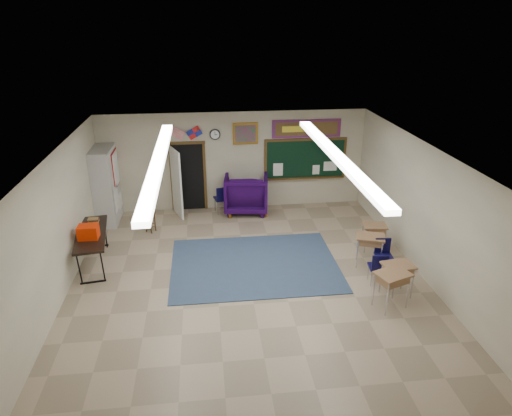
{
  "coord_description": "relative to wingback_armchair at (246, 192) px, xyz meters",
  "views": [
    {
      "loc": [
        -0.89,
        -8.79,
        5.6
      ],
      "look_at": [
        0.32,
        1.5,
        1.2
      ],
      "focal_mm": 32.0,
      "sensor_mm": 36.0,
      "label": 1
    }
  ],
  "objects": [
    {
      "name": "student_chair_desk_a",
      "position": [
        2.5,
        -4.47,
        -0.2
      ],
      "size": [
        0.44,
        0.44,
        0.79
      ],
      "primitive_type": null,
      "rotation": [
        0.0,
        0.0,
        3.02
      ],
      "color": "black",
      "rests_on": "floor"
    },
    {
      "name": "wooden_stool",
      "position": [
        -2.8,
        -1.18,
        -0.3
      ],
      "size": [
        0.32,
        0.32,
        0.57
      ],
      "color": "#432714",
      "rests_on": "floor"
    },
    {
      "name": "storage_cabinet",
      "position": [
        -4.05,
        -0.3,
        0.5
      ],
      "size": [
        0.59,
        1.25,
        2.2
      ],
      "color": "#ABABA6",
      "rests_on": "floor"
    },
    {
      "name": "framed_art_print",
      "position": [
        0.02,
        0.32,
        1.75
      ],
      "size": [
        0.75,
        0.05,
        0.65
      ],
      "color": "#9C6A1E",
      "rests_on": "back_wall"
    },
    {
      "name": "doorway",
      "position": [
        -1.83,
        0.2,
        0.46
      ],
      "size": [
        1.1,
        0.89,
        2.16
      ],
      "color": "black",
      "rests_on": "back_wall"
    },
    {
      "name": "folding_table",
      "position": [
        -3.98,
        -2.85,
        -0.14
      ],
      "size": [
        0.96,
        2.1,
        1.15
      ],
      "rotation": [
        0.0,
        0.0,
        0.14
      ],
      "color": "black",
      "rests_on": "floor"
    },
    {
      "name": "student_desk_back_right",
      "position": [
        2.73,
        -5.0,
        -0.17
      ],
      "size": [
        0.7,
        0.56,
        0.76
      ],
      "rotation": [
        0.0,
        0.0,
        0.14
      ],
      "color": "olive",
      "rests_on": "floor"
    },
    {
      "name": "student_desk_front_right",
      "position": [
        2.98,
        -2.94,
        -0.2
      ],
      "size": [
        0.64,
        0.52,
        0.71
      ],
      "rotation": [
        0.0,
        0.0,
        -0.13
      ],
      "color": "olive",
      "rests_on": "floor"
    },
    {
      "name": "student_chair_desk_b",
      "position": [
        2.82,
        -4.04,
        -0.19
      ],
      "size": [
        0.44,
        0.44,
        0.81
      ],
      "primitive_type": null,
      "rotation": [
        0.0,
        0.0,
        -0.09
      ],
      "color": "black",
      "rests_on": "floor"
    },
    {
      "name": "back_wall",
      "position": [
        -0.33,
        0.35,
        0.9
      ],
      "size": [
        8.0,
        0.04,
        3.0
      ],
      "primitive_type": "cube",
      "color": "beige",
      "rests_on": "floor"
    },
    {
      "name": "student_chair_reading",
      "position": [
        -0.77,
        -0.05,
        -0.16
      ],
      "size": [
        0.52,
        0.52,
        0.87
      ],
      "primitive_type": null,
      "rotation": [
        0.0,
        0.0,
        3.37
      ],
      "color": "black",
      "rests_on": "floor"
    },
    {
      "name": "wall_clock",
      "position": [
        -0.88,
        0.32,
        1.75
      ],
      "size": [
        0.32,
        0.05,
        0.32
      ],
      "color": "black",
      "rests_on": "back_wall"
    },
    {
      "name": "area_rug",
      "position": [
        -0.13,
        -3.35,
        -0.59
      ],
      "size": [
        4.0,
        3.0,
        0.02
      ],
      "primitive_type": "cube",
      "color": "#30435B",
      "rests_on": "floor"
    },
    {
      "name": "wingback_armchair",
      "position": [
        0.0,
        0.0,
        0.0
      ],
      "size": [
        1.44,
        1.47,
        1.2
      ],
      "primitive_type": "imported",
      "rotation": [
        0.0,
        0.0,
        3.01
      ],
      "color": "#1C0532",
      "rests_on": "floor"
    },
    {
      "name": "student_desk_back_left",
      "position": [
        2.45,
        -5.39,
        -0.15
      ],
      "size": [
        0.8,
        0.71,
        0.8
      ],
      "rotation": [
        0.0,
        0.0,
        0.36
      ],
      "color": "olive",
      "rests_on": "floor"
    },
    {
      "name": "wall_flags",
      "position": [
        -1.73,
        0.29,
        1.88
      ],
      "size": [
        1.16,
        0.06,
        0.7
      ],
      "primitive_type": null,
      "color": "red",
      "rests_on": "back_wall"
    },
    {
      "name": "fluorescent_strips",
      "position": [
        -0.33,
        -4.15,
        2.34
      ],
      "size": [
        3.86,
        6.0,
        0.1
      ],
      "primitive_type": null,
      "color": "white",
      "rests_on": "ceiling"
    },
    {
      "name": "front_wall",
      "position": [
        -0.33,
        -8.65,
        0.9
      ],
      "size": [
        8.0,
        0.04,
        3.0
      ],
      "primitive_type": "cube",
      "color": "beige",
      "rests_on": "floor"
    },
    {
      "name": "right_wall",
      "position": [
        3.67,
        -4.15,
        0.9
      ],
      "size": [
        0.04,
        9.0,
        3.0
      ],
      "primitive_type": "cube",
      "color": "beige",
      "rests_on": "floor"
    },
    {
      "name": "left_wall",
      "position": [
        -4.33,
        -4.15,
        0.9
      ],
      "size": [
        0.04,
        9.0,
        3.0
      ],
      "primitive_type": "cube",
      "color": "beige",
      "rests_on": "floor"
    },
    {
      "name": "floor",
      "position": [
        -0.33,
        -4.15,
        -0.6
      ],
      "size": [
        9.0,
        9.0,
        0.0
      ],
      "primitive_type": "plane",
      "color": "#9D886C",
      "rests_on": "ground"
    },
    {
      "name": "bulletin_board",
      "position": [
        1.87,
        0.32,
        1.85
      ],
      "size": [
        2.1,
        0.05,
        0.55
      ],
      "color": "red",
      "rests_on": "back_wall"
    },
    {
      "name": "student_desk_front_left",
      "position": [
        2.6,
        -3.68,
        -0.16
      ],
      "size": [
        0.78,
        0.67,
        0.78
      ],
      "rotation": [
        0.0,
        0.0,
        -0.33
      ],
      "color": "olive",
      "rests_on": "floor"
    },
    {
      "name": "chalkboard",
      "position": [
        1.87,
        0.31,
        0.87
      ],
      "size": [
        2.55,
        0.14,
        1.3
      ],
      "color": "#4F3616",
      "rests_on": "back_wall"
    },
    {
      "name": "ceiling",
      "position": [
        -0.33,
        -4.15,
        2.4
      ],
      "size": [
        8.0,
        9.0,
        0.04
      ],
      "primitive_type": "cube",
      "color": "silver",
      "rests_on": "back_wall"
    }
  ]
}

